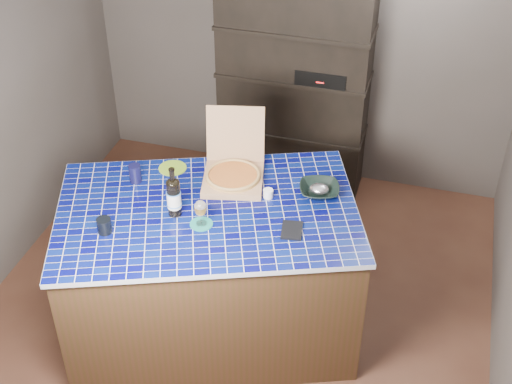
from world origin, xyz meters
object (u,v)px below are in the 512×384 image
(kitchen_island, at_px, (210,271))
(dvd_case, at_px, (292,230))
(mead_bottle, at_px, (174,196))
(wine_glass, at_px, (200,208))
(pizza_box, at_px, (233,173))
(bowl, at_px, (319,190))

(kitchen_island, bearing_deg, dvd_case, -26.93)
(mead_bottle, bearing_deg, wine_glass, -16.12)
(dvd_case, bearing_deg, pizza_box, 131.64)
(kitchen_island, xyz_separation_m, wine_glass, (0.01, -0.14, 0.62))
(mead_bottle, height_order, wine_glass, mead_bottle)
(bowl, bearing_deg, wine_glass, -141.13)
(kitchen_island, bearing_deg, mead_bottle, -173.57)
(pizza_box, distance_m, dvd_case, 0.63)
(pizza_box, xyz_separation_m, bowl, (0.56, 0.01, -0.03))
(kitchen_island, relative_size, pizza_box, 4.00)
(pizza_box, relative_size, bowl, 2.12)
(mead_bottle, height_order, dvd_case, mead_bottle)
(pizza_box, height_order, wine_glass, pizza_box)
(dvd_case, relative_size, bowl, 0.67)
(kitchen_island, relative_size, mead_bottle, 6.41)
(wine_glass, relative_size, bowl, 0.67)
(kitchen_island, bearing_deg, pizza_box, 58.86)
(pizza_box, bearing_deg, dvd_case, -52.04)
(kitchen_island, relative_size, bowl, 8.49)
(wine_glass, bearing_deg, bowl, 38.87)
(wine_glass, bearing_deg, dvd_case, 9.30)
(kitchen_island, height_order, wine_glass, wine_glass)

